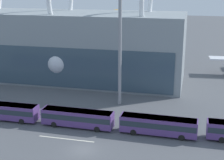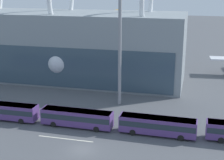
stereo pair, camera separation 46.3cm
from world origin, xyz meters
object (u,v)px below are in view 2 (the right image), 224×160
Objects in this scene: floodlight_mast at (120,11)px; shuttle_bus_3 at (158,125)px; shuttle_bus_1 at (4,110)px; shuttle_bus_2 at (77,117)px; airliner_at_gate_near at (92,51)px.

shuttle_bus_3 is at bearing -54.44° from floodlight_mast.
floodlight_mast reaches higher than shuttle_bus_1.
shuttle_bus_2 and shuttle_bus_3 have the same top height.
shuttle_bus_1 is 1.00× the size of shuttle_bus_2.
floodlight_mast reaches higher than shuttle_bus_2.
floodlight_mast is (4.48, 13.03, 16.89)m from shuttle_bus_2.
airliner_at_gate_near is 37.84m from shuttle_bus_1.
floodlight_mast is at bearing 72.13° from shuttle_bus_2.
floodlight_mast is at bearing 35.31° from shuttle_bus_1.
shuttle_bus_1 is at bearing -144.37° from floodlight_mast.
shuttle_bus_2 is at bearing -0.21° from shuttle_bus_1.
floodlight_mast is (-9.27, 12.96, 16.89)m from shuttle_bus_3.
airliner_at_gate_near reaches higher than shuttle_bus_1.
shuttle_bus_3 is (13.74, 0.07, 0.00)m from shuttle_bus_2.
shuttle_bus_2 is (8.71, -37.27, -3.96)m from airliner_at_gate_near.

